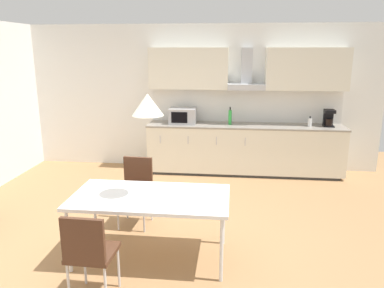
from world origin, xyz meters
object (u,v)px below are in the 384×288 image
(microwave, at_px, (183,116))
(coffee_maker, at_px, (329,118))
(bottle_green, at_px, (230,117))
(chair_near_left, at_px, (89,249))
(pendant_lamp, at_px, (148,105))
(chair_far_left, at_px, (136,184))
(dining_table, at_px, (150,199))
(bottle_white, at_px, (310,122))

(microwave, bearing_deg, coffee_maker, 0.58)
(bottle_green, bearing_deg, chair_near_left, -107.04)
(coffee_maker, relative_size, chair_near_left, 0.34)
(microwave, xyz_separation_m, pendant_lamp, (0.05, -3.03, 0.65))
(bottle_green, bearing_deg, coffee_maker, 0.38)
(bottle_green, distance_m, chair_near_left, 4.07)
(chair_far_left, height_order, pendant_lamp, pendant_lamp)
(dining_table, height_order, chair_far_left, chair_far_left)
(coffee_maker, bearing_deg, dining_table, -129.61)
(coffee_maker, relative_size, bottle_white, 1.66)
(microwave, bearing_deg, bottle_white, -0.65)
(chair_near_left, height_order, chair_far_left, same)
(chair_near_left, distance_m, pendant_lamp, 1.47)
(dining_table, bearing_deg, bottle_green, 75.20)
(dining_table, bearing_deg, coffee_maker, 50.39)
(microwave, height_order, bottle_white, microwave)
(coffee_maker, xyz_separation_m, bottle_green, (-1.73, -0.01, -0.01))
(microwave, relative_size, bottle_green, 1.52)
(pendant_lamp, bearing_deg, microwave, 91.02)
(coffee_maker, xyz_separation_m, bottle_white, (-0.33, -0.05, -0.07))
(microwave, xyz_separation_m, bottle_green, (0.86, 0.01, -0.01))
(bottle_white, bearing_deg, bottle_green, 178.34)
(chair_near_left, bearing_deg, bottle_green, 72.96)
(microwave, xyz_separation_m, dining_table, (0.05, -3.03, -0.37))
(bottle_white, xyz_separation_m, chair_near_left, (-2.58, -3.82, -0.45))
(coffee_maker, relative_size, chair_far_left, 0.34)
(coffee_maker, height_order, chair_near_left, coffee_maker)
(coffee_maker, xyz_separation_m, chair_near_left, (-2.91, -3.87, -0.52))
(chair_near_left, bearing_deg, dining_table, 65.04)
(microwave, height_order, pendant_lamp, pendant_lamp)
(bottle_green, relative_size, chair_near_left, 0.36)
(bottle_white, xyz_separation_m, pendant_lamp, (-2.20, -3.01, 0.71))
(coffee_maker, xyz_separation_m, pendant_lamp, (-2.53, -3.06, 0.64))
(coffee_maker, bearing_deg, bottle_white, -170.95)
(microwave, relative_size, chair_far_left, 0.55)
(bottle_green, height_order, chair_far_left, bottle_green)
(microwave, relative_size, pendant_lamp, 1.50)
(chair_near_left, bearing_deg, bottle_white, 55.92)
(coffee_maker, bearing_deg, pendant_lamp, -129.61)
(bottle_green, relative_size, pendant_lamp, 0.99)
(chair_near_left, relative_size, chair_far_left, 1.00)
(microwave, xyz_separation_m, chair_far_left, (-0.32, -2.22, -0.51))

